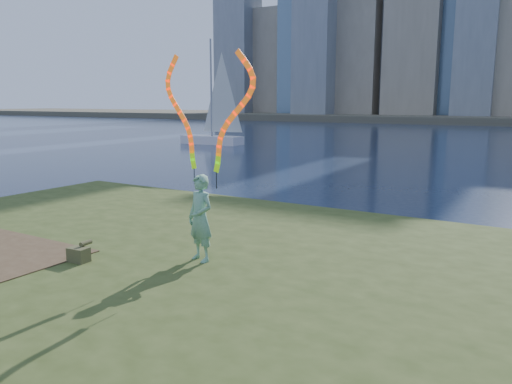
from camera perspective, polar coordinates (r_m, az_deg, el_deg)
The scene contains 5 objects.
ground at distance 11.04m, azimuth -8.41°, elevation -8.97°, with size 320.00×320.00×0.00m, color #1B2944.
grassy_knoll at distance 9.39m, azimuth -17.58°, elevation -10.66°, with size 20.00×18.00×0.80m.
woman_with_ribbons at distance 8.80m, azimuth -6.25°, elevation 1.11°, with size 1.97×0.61×3.95m.
canvas_bag at distance 9.51m, azimuth -19.56°, elevation -6.67°, with size 0.38×0.43×0.35m.
sailboat at distance 43.31m, azimuth -4.76°, elevation 7.47°, with size 5.86×1.90×8.87m.
Camera 1 is at (6.71, -7.98, 3.61)m, focal length 35.00 mm.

